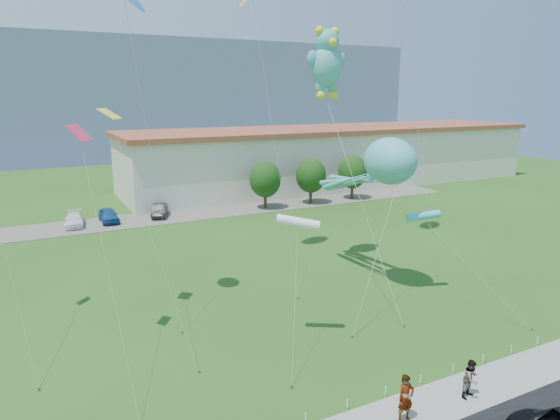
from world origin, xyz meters
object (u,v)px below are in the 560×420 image
object	(u,v)px
parked_car_black	(160,210)
teddy_bear_kite	(327,61)
warehouse	(335,156)
pedestrian_right	(471,379)
octopus_kite	(378,169)
parked_car_white	(74,220)
parked_car_blue	(109,215)
pedestrian_left	(406,398)

from	to	relation	value
parked_car_black	teddy_bear_kite	bearing A→B (deg)	-50.29
warehouse	pedestrian_right	bearing A→B (deg)	-116.85
pedestrian_right	octopus_kite	size ratio (longest dim) A/B	0.15
parked_car_white	parked_car_blue	world-z (taller)	parked_car_blue
parked_car_black	octopus_kite	world-z (taller)	octopus_kite
octopus_kite	teddy_bear_kite	distance (m)	8.87
parked_car_black	teddy_bear_kite	distance (m)	26.24
parked_car_blue	warehouse	bearing A→B (deg)	13.70
warehouse	octopus_kite	xyz separation A→B (m)	(-19.21, -34.21, 3.86)
warehouse	teddy_bear_kite	xyz separation A→B (m)	(-20.08, -28.99, 10.98)
pedestrian_left	pedestrian_right	world-z (taller)	pedestrian_left
pedestrian_left	parked_car_blue	size ratio (longest dim) A/B	0.48
teddy_bear_kite	parked_car_blue	bearing A→B (deg)	122.01
warehouse	parked_car_blue	distance (m)	34.19
warehouse	parked_car_black	bearing A→B (deg)	-163.10
parked_car_black	parked_car_blue	bearing A→B (deg)	-161.34
parked_car_blue	parked_car_black	size ratio (longest dim) A/B	1.03
parked_car_black	parked_car_white	bearing A→B (deg)	-160.85
parked_car_blue	parked_car_white	bearing A→B (deg)	-179.88
pedestrian_right	octopus_kite	xyz separation A→B (m)	(4.61, 12.85, 7.03)
pedestrian_right	parked_car_black	xyz separation A→B (m)	(-3.94, 38.63, -0.24)
octopus_kite	teddy_bear_kite	world-z (taller)	teddy_bear_kite
pedestrian_right	parked_car_blue	world-z (taller)	pedestrian_right
teddy_bear_kite	pedestrian_left	bearing A→B (deg)	-112.12
parked_car_white	pedestrian_left	bearing A→B (deg)	-70.49
parked_car_black	teddy_bear_kite	world-z (taller)	teddy_bear_kite
pedestrian_left	pedestrian_right	bearing A→B (deg)	4.60
pedestrian_left	octopus_kite	world-z (taller)	octopus_kite
pedestrian_left	teddy_bear_kite	bearing A→B (deg)	73.16
parked_car_white	octopus_kite	xyz separation A→B (m)	(17.05, -25.80, 7.30)
pedestrian_right	octopus_kite	world-z (taller)	octopus_kite
parked_car_white	octopus_kite	distance (m)	31.77
parked_car_white	teddy_bear_kite	xyz separation A→B (m)	(16.18, -20.58, 14.42)
warehouse	teddy_bear_kite	world-z (taller)	teddy_bear_kite
teddy_bear_kite	octopus_kite	bearing A→B (deg)	-80.47
pedestrian_left	octopus_kite	bearing A→B (deg)	62.63
pedestrian_left	parked_car_blue	distance (m)	39.04
warehouse	pedestrian_right	xyz separation A→B (m)	(-23.82, -47.06, -3.17)
pedestrian_left	octopus_kite	distance (m)	16.70
pedestrian_left	warehouse	bearing A→B (deg)	65.04
pedestrian_right	parked_car_white	xyz separation A→B (m)	(-12.44, 38.64, -0.27)
parked_car_white	octopus_kite	bearing A→B (deg)	-49.94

